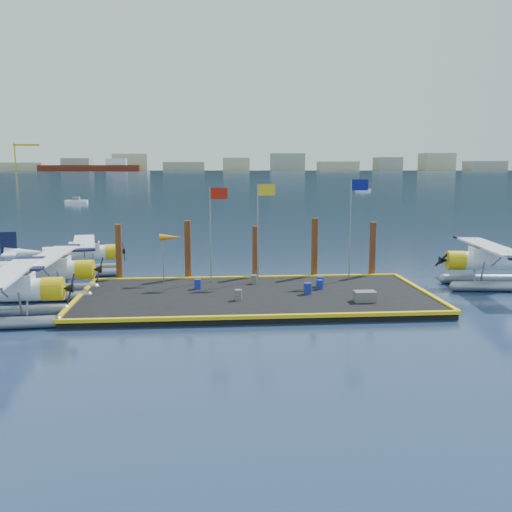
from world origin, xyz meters
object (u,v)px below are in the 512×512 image
Objects in this scene: seaplane_c at (79,255)px; drum_1 at (308,288)px; seaplane_b at (44,273)px; seaplane_d at (496,263)px; piling_2 at (256,254)px; windsock at (170,238)px; seaplane_a at (2,294)px; flagpole_red at (214,220)px; flagpole_blue at (354,214)px; piling_0 at (119,255)px; drum_5 at (254,279)px; drum_0 at (198,284)px; drum_4 at (320,285)px; piling_3 at (315,250)px; drum_2 at (320,282)px; piling_1 at (188,252)px; crate at (365,296)px; drum_3 at (238,295)px; flagpole_yellow at (261,217)px.

seaplane_c reaches higher than drum_1.
seaplane_b is 28.06m from seaplane_d.
windsock is at bearing -163.85° from piling_2.
seaplane_a is 5.67m from seaplane_b.
flagpole_red is 8.99m from flagpole_blue.
drum_1 is at bearing -25.87° from piling_0.
seaplane_c is at bearing 153.32° from drum_5.
drum_0 is at bearing -161.00° from drum_5.
flagpole_red reaches higher than drum_4.
drum_4 is at bearing -23.89° from flagpole_red.
drum_0 is 1.03× the size of drum_4.
windsock is 4.02m from piling_0.
seaplane_d is 18.39× the size of drum_5.
flagpole_red is (10.08, 1.86, 2.91)m from seaplane_b.
seaplane_c is at bearing 139.58° from drum_0.
seaplane_a is 2.27× the size of piling_3.
drum_2 is 4.17m from drum_5.
flagpole_red is 1.43× the size of piling_1.
seaplane_b is at bearing -15.48° from seaplane_c.
flagpole_red is (-17.98, 1.42, 2.81)m from seaplane_d.
seaplane_b is at bearing -169.55° from flagpole_red.
piling_2 reaches higher than drum_4.
crate is at bearing -80.03° from piling_3.
piling_0 is 1.05× the size of piling_2.
flagpole_red is at bearing 103.55° from drum_3.
seaplane_c reaches higher than drum_2.
seaplane_d is 16.52× the size of drum_2.
seaplane_c is 1.49× the size of flagpole_yellow.
piling_3 is at bearing 143.93° from flagpole_blue.
drum_1 is at bearing -36.80° from flagpole_red.
seaplane_a is 8.44× the size of crate.
flagpole_yellow reaches higher than drum_4.
piling_0 is (-12.50, 4.39, 1.31)m from drum_4.
drum_4 is (7.32, -0.72, -0.01)m from drum_0.
seaplane_d is 1.65× the size of flagpole_yellow.
flagpole_yellow is 4.75m from piling_3.
windsock is (-5.23, 0.85, 2.55)m from drum_5.
piling_3 is (0.50, 4.39, 1.46)m from drum_4.
piling_0 reaches higher than drum_0.
drum_0 is at bearing -116.45° from flagpole_red.
drum_4 reaches higher than drum_5.
piling_2 is at bearing 128.59° from drum_4.
crate is (18.23, -4.25, -0.79)m from seaplane_b.
flagpole_red reaches higher than piling_3.
drum_2 is at bearing 100.10° from seaplane_d.
flagpole_red reaches higher than drum_3.
drum_2 is 1.05× the size of drum_3.
drum_1 is at bearing -104.41° from piling_3.
crate is (2.80, -2.10, -0.04)m from drum_1.
seaplane_a is at bearing -168.99° from drum_3.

